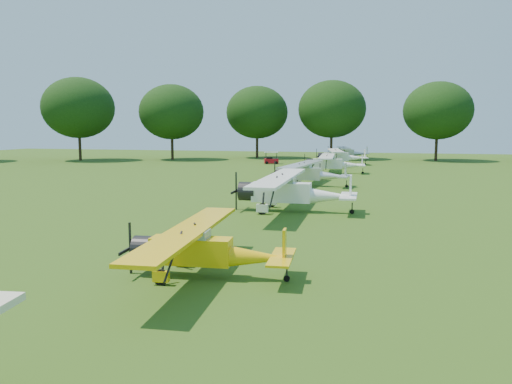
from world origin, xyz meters
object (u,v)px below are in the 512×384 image
aircraft_7 (347,152)px  aircraft_3 (291,189)px  aircraft_6 (340,155)px  golf_cart (271,160)px  aircraft_2 (203,247)px  aircraft_5 (332,162)px  aircraft_4 (308,172)px

aircraft_7 → aircraft_3: bearing=-98.9°
aircraft_6 → golf_cart: aircraft_6 is taller
aircraft_3 → aircraft_7: bearing=88.8°
aircraft_2 → aircraft_5: bearing=85.2°
aircraft_2 → golf_cart: (-9.87, 53.82, -0.50)m
aircraft_4 → aircraft_6: 26.56m
aircraft_4 → aircraft_6: aircraft_6 is taller
aircraft_4 → aircraft_7: size_ratio=1.01×
aircraft_4 → aircraft_2: bearing=-83.7°
aircraft_7 → golf_cart: size_ratio=4.83×
aircraft_7 → aircraft_2: bearing=-99.4°
aircraft_2 → golf_cart: bearing=95.8°
aircraft_2 → aircraft_7: (-0.18, 67.72, 0.17)m
golf_cart → aircraft_3: bearing=-93.5°
aircraft_4 → aircraft_3: bearing=-80.9°
aircraft_3 → aircraft_4: aircraft_3 is taller
aircraft_4 → golf_cart: 27.48m
aircraft_3 → aircraft_7: size_ratio=1.11×
aircraft_2 → aircraft_7: 67.72m
aircraft_4 → aircraft_6: bearing=94.2°
aircraft_7 → golf_cart: (-9.70, -13.90, -0.67)m
golf_cart → aircraft_4: bearing=-88.2°
aircraft_7 → aircraft_6: bearing=-99.5°
aircraft_5 → golf_cart: (-10.03, 12.72, -0.70)m
aircraft_2 → aircraft_4: (-0.59, 27.96, 0.19)m
aircraft_6 → aircraft_4: bearing=-100.4°
aircraft_2 → aircraft_3: (0.39, 14.10, 0.32)m
aircraft_6 → aircraft_2: bearing=-99.3°
aircraft_4 → aircraft_5: 13.16m
aircraft_6 → aircraft_7: aircraft_6 is taller
aircraft_3 → golf_cart: (-10.26, 39.71, -0.82)m
aircraft_5 → aircraft_7: 26.62m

